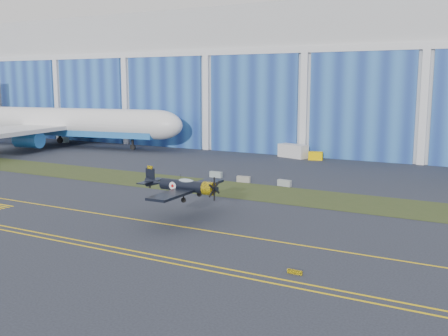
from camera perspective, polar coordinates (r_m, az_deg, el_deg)
The scene contains 15 objects.
ground at distance 61.26m, azimuth -7.66°, elevation -4.37°, with size 260.00×260.00×0.00m, color #2C313C.
grass_median at distance 72.71m, azimuth -1.12°, elevation -2.10°, with size 260.00×10.00×0.02m, color #475128.
hangar at distance 124.76m, azimuth 12.37°, elevation 9.34°, with size 220.00×45.70×30.00m.
taxiway_centreline at distance 57.44m, azimuth -10.63°, elevation -5.36°, with size 200.00×0.20×0.02m, color yellow.
edge_line_near at distance 50.76m, azimuth -17.49°, elevation -7.59°, with size 80.00×0.20×0.02m, color yellow.
edge_line_far at distance 51.42m, azimuth -16.68°, elevation -7.33°, with size 80.00×0.20×0.02m, color yellow.
guard_board_right at distance 40.82m, azimuth 7.71°, elevation -11.15°, with size 1.20×0.15×0.35m, color yellow.
warbird at distance 55.57m, azimuth -4.47°, elevation -1.92°, with size 10.18×12.21×3.57m.
jetliner at distance 125.38m, azimuth -17.88°, elevation 7.93°, with size 78.67×69.51×24.75m.
shipping_container at distance 102.28m, azimuth 7.52°, elevation 1.85°, with size 5.88×2.35×2.55m, color silver.
tug at distance 99.89m, azimuth 9.94°, elevation 1.31°, with size 2.61×1.63×1.52m, color #FFCB00.
cart at distance 133.18m, azimuth -16.94°, elevation 2.95°, with size 2.06×1.24×1.24m, color white.
barrier_a at distance 80.20m, azimuth -0.88°, elevation -0.71°, with size 2.00×0.60×0.90m, color #899B99.
barrier_b at distance 76.34m, azimuth 2.15°, elevation -1.23°, with size 2.00×0.60×0.90m, color gray.
barrier_c at distance 73.90m, azimuth 6.59°, elevation -1.64°, with size 2.00×0.60×0.90m, color #90999B.
Camera 1 is at (35.50, -47.81, 14.37)m, focal length 42.00 mm.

